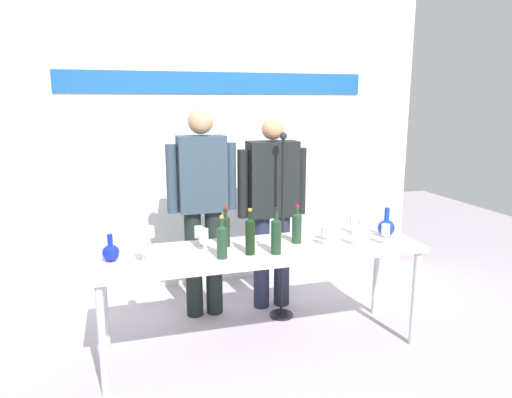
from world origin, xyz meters
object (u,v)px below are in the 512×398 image
wine_glass_left_0 (142,246)px  wine_glass_right_5 (362,224)px  wine_glass_right_4 (355,232)px  wine_glass_left_2 (150,232)px  wine_bottle_0 (222,240)px  wine_bottle_3 (226,229)px  wine_bottle_2 (297,227)px  wine_glass_left_3 (204,235)px  display_table (262,256)px  wine_glass_right_1 (328,229)px  decanter_blue_left (111,252)px  wine_glass_right_0 (354,221)px  wine_glass_left_1 (199,232)px  wine_bottle_4 (276,234)px  presenter_left (202,201)px  wine_glass_right_3 (386,230)px  wine_glass_right_2 (325,232)px  presenter_right (272,202)px  decanter_blue_right (386,227)px  wine_bottle_1 (250,235)px  microphone_stand (282,257)px

wine_glass_left_0 → wine_glass_right_5: size_ratio=1.03×
wine_glass_right_4 → wine_glass_right_5: 0.20m
wine_glass_left_0 → wine_glass_left_2: size_ratio=0.99×
wine_bottle_0 → wine_bottle_3: wine_bottle_3 is taller
wine_bottle_2 → wine_glass_left_3: (-0.69, 0.01, -0.01)m
display_table → wine_glass_right_1: bearing=2.7°
decanter_blue_left → wine_glass_right_0: bearing=4.5°
wine_glass_left_1 → wine_bottle_3: bearing=-21.3°
display_table → wine_glass_right_4: size_ratio=15.84×
display_table → decanter_blue_left: 1.04m
wine_bottle_4 → wine_glass_left_0: wine_bottle_4 is taller
presenter_left → wine_glass_left_0: (-0.53, -0.74, -0.11)m
wine_glass_right_3 → wine_glass_right_2: bearing=166.6°
wine_bottle_3 → wine_glass_left_2: size_ratio=1.90×
presenter_right → wine_bottle_4: (-0.25, -0.83, -0.04)m
wine_bottle_3 → wine_glass_left_3: 0.18m
wine_glass_left_1 → wine_glass_right_3: 1.36m
display_table → wine_glass_right_4: (0.67, -0.12, 0.16)m
wine_glass_right_4 → wine_glass_right_0: bearing=63.6°
presenter_left → wine_glass_left_1: size_ratio=12.19×
wine_glass_right_5 → presenter_left: bearing=149.1°
wine_glass_left_3 → wine_glass_right_1: (0.93, -0.03, -0.02)m
wine_bottle_0 → wine_glass_left_2: 0.58m
presenter_left → decanter_blue_right: bearing=-27.0°
decanter_blue_left → wine_bottle_4: bearing=-8.5°
wine_glass_left_3 → wine_glass_right_3: wine_glass_left_3 is taller
wine_bottle_4 → wine_bottle_2: bearing=40.5°
wine_bottle_3 → wine_bottle_1: bearing=-61.5°
wine_bottle_3 → microphone_stand: 0.75m
wine_glass_right_4 → wine_glass_right_5: (0.14, 0.15, 0.01)m
display_table → wine_glass_right_2: (0.46, -0.07, 0.16)m
wine_bottle_3 → wine_glass_left_3: bearing=-161.4°
presenter_right → wine_glass_left_2: (-1.07, -0.45, -0.07)m
presenter_right → wine_bottle_3: bearing=-133.5°
wine_glass_right_4 → wine_bottle_3: bearing=165.4°
presenter_right → wine_glass_right_5: (0.50, -0.66, -0.07)m
wine_bottle_1 → wine_glass_left_3: bearing=150.2°
wine_glass_left_1 → presenter_right: bearing=34.6°
wine_glass_left_1 → wine_bottle_4: bearing=-34.8°
decanter_blue_right → wine_glass_right_0: bearing=144.8°
wine_glass_left_1 → wine_glass_left_2: wine_glass_left_2 is taller
wine_glass_right_0 → wine_glass_right_4: wine_glass_right_4 is taller
decanter_blue_left → microphone_stand: bearing=17.9°
wine_bottle_1 → wine_bottle_3: wine_bottle_1 is taller
wine_glass_right_5 → wine_glass_right_2: bearing=-164.4°
wine_bottle_0 → wine_glass_left_3: bearing=114.4°
wine_glass_left_3 → wine_glass_right_1: 0.93m
decanter_blue_left → wine_bottle_2: (1.31, 0.03, 0.06)m
wine_bottle_0 → wine_glass_right_4: (0.99, 0.01, -0.02)m
wine_bottle_2 → wine_glass_right_1: wine_bottle_2 is taller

